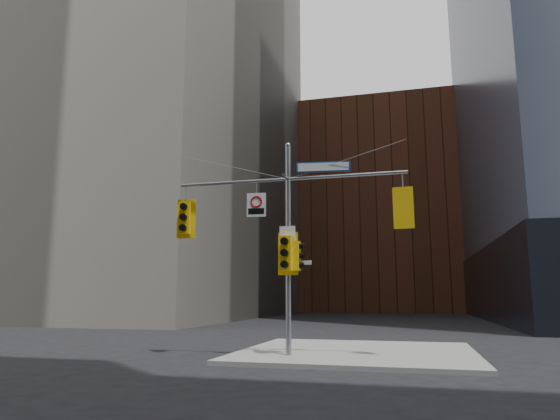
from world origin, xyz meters
The scene contains 13 objects.
ground centered at (0.00, 0.00, 0.00)m, with size 160.00×160.00×0.00m, color black.
sidewalk_corner centered at (2.00, 4.00, 0.07)m, with size 8.00×8.00×0.15m, color gray.
brick_midrise centered at (0.00, 58.00, 14.00)m, with size 26.00×20.00×28.00m, color brown.
signal_assembly centered at (0.00, 1.99, 4.42)m, with size 8.00×0.80×7.30m.
traffic_light_west_arm centered at (-3.83, 2.01, 4.80)m, with size 0.68×0.60×1.42m.
traffic_light_east_arm centered at (3.82, 1.99, 4.80)m, with size 0.64×0.52×1.34m.
traffic_light_pole_side centered at (0.32, 2.00, 3.35)m, with size 0.38×0.32×0.98m.
traffic_light_pole_front centered at (0.00, 1.73, 3.43)m, with size 0.68×0.54×1.42m.
street_sign_blade centered at (1.23, 2.00, 6.35)m, with size 1.81×0.29×0.35m.
regulatory_sign_arm centered at (-1.13, 1.97, 5.18)m, with size 0.67×0.13×0.84m.
regulatory_sign_pole centered at (0.00, 1.88, 3.97)m, with size 0.55×0.07×0.72m.
street_blade_ew centered at (0.45, 2.00, 3.13)m, with size 0.69×0.11×0.14m.
street_blade_ns centered at (0.00, 2.45, 2.95)m, with size 0.04×0.72×0.14m.
Camera 1 is at (4.00, -14.22, 2.04)m, focal length 32.00 mm.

